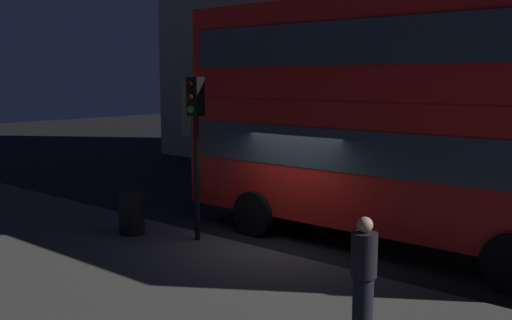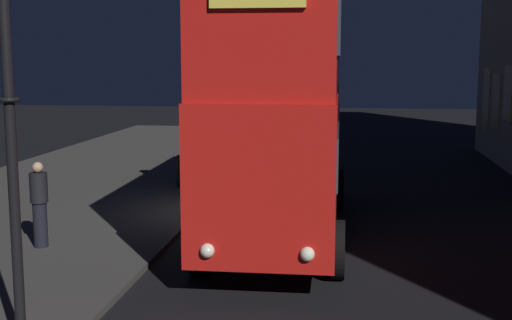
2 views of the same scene
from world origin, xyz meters
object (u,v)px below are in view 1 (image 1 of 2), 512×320
traffic_light_near_kerb (195,124)px  litter_bin (131,214)px  double_decker_bus (382,110)px  pedestrian (363,278)px

traffic_light_near_kerb → litter_bin: size_ratio=3.82×
traffic_light_near_kerb → litter_bin: (-1.56, -0.63, -2.17)m
double_decker_bus → litter_bin: (-4.65, -3.39, -2.47)m
traffic_light_near_kerb → litter_bin: traffic_light_near_kerb is taller
double_decker_bus → litter_bin: size_ratio=10.16×
double_decker_bus → traffic_light_near_kerb: size_ratio=2.66×
double_decker_bus → litter_bin: bearing=-144.6°
traffic_light_near_kerb → litter_bin: bearing=-160.8°
double_decker_bus → pedestrian: bearing=-64.5°
double_decker_bus → traffic_light_near_kerb: 4.16m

